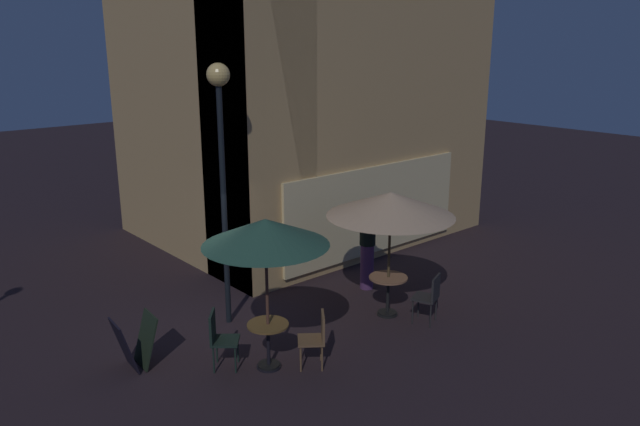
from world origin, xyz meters
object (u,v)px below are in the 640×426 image
(cafe_table_0, at_px, (388,287))
(patio_umbrella_1, at_px, (266,233))
(menu_sandwich_board, at_px, (135,342))
(street_lamp_near_corner, at_px, (221,132))
(cafe_table_1, at_px, (268,337))
(patio_umbrella_0, at_px, (391,205))
(cafe_chair_0, at_px, (430,294))
(cafe_chair_2, at_px, (317,335))
(patron_standing_0, at_px, (367,246))
(cafe_chair_1, at_px, (219,335))

(cafe_table_0, bearing_deg, patio_umbrella_1, -178.12)
(menu_sandwich_board, bearing_deg, street_lamp_near_corner, 17.04)
(cafe_table_1, bearing_deg, patio_umbrella_0, 1.88)
(cafe_chair_0, height_order, cafe_chair_2, cafe_chair_0)
(menu_sandwich_board, xyz_separation_m, patio_umbrella_0, (4.53, -1.31, 1.76))
(street_lamp_near_corner, height_order, cafe_chair_0, street_lamp_near_corner)
(street_lamp_near_corner, bearing_deg, cafe_table_1, -103.09)
(cafe_table_0, height_order, patron_standing_0, patron_standing_0)
(patio_umbrella_1, bearing_deg, cafe_table_1, 0.00)
(cafe_chair_1, distance_m, patron_standing_0, 4.25)
(cafe_chair_0, height_order, patron_standing_0, patron_standing_0)
(cafe_chair_2, distance_m, patron_standing_0, 3.46)
(cafe_chair_1, bearing_deg, cafe_chair_0, 22.93)
(cafe_table_0, xyz_separation_m, patron_standing_0, (0.64, 1.20, 0.38))
(menu_sandwich_board, height_order, patio_umbrella_0, patio_umbrella_0)
(cafe_table_0, bearing_deg, street_lamp_near_corner, 144.88)
(street_lamp_near_corner, height_order, cafe_chair_2, street_lamp_near_corner)
(menu_sandwich_board, distance_m, patio_umbrella_0, 5.04)
(patio_umbrella_0, relative_size, cafe_chair_0, 2.56)
(cafe_chair_0, height_order, cafe_chair_1, cafe_chair_1)
(cafe_chair_0, relative_size, patron_standing_0, 0.51)
(menu_sandwich_board, height_order, cafe_table_0, menu_sandwich_board)
(street_lamp_near_corner, bearing_deg, patio_umbrella_0, -35.12)
(cafe_table_1, bearing_deg, cafe_chair_1, 139.98)
(cafe_chair_0, xyz_separation_m, cafe_chair_2, (-2.61, 0.19, -0.03))
(cafe_table_0, relative_size, cafe_chair_1, 0.80)
(cafe_table_0, bearing_deg, cafe_chair_2, -165.90)
(street_lamp_near_corner, xyz_separation_m, cafe_chair_1, (-1.03, -1.34, -3.01))
(cafe_chair_1, xyz_separation_m, patron_standing_0, (4.16, 0.79, 0.37))
(cafe_chair_2, bearing_deg, cafe_table_0, -127.81)
(cafe_chair_1, bearing_deg, patron_standing_0, 50.78)
(cafe_chair_2, bearing_deg, cafe_chair_0, -146.07)
(cafe_chair_0, distance_m, patron_standing_0, 2.03)
(street_lamp_near_corner, distance_m, cafe_chair_2, 3.83)
(street_lamp_near_corner, relative_size, cafe_table_0, 6.10)
(cafe_table_0, bearing_deg, cafe_chair_1, 173.34)
(cafe_table_0, distance_m, cafe_chair_1, 3.54)
(menu_sandwich_board, distance_m, cafe_chair_0, 5.27)
(menu_sandwich_board, relative_size, cafe_table_0, 1.10)
(cafe_chair_2, height_order, patron_standing_0, patron_standing_0)
(menu_sandwich_board, xyz_separation_m, cafe_chair_2, (2.23, -1.89, 0.11))
(menu_sandwich_board, relative_size, patio_umbrella_0, 0.35)
(menu_sandwich_board, distance_m, cafe_chair_1, 1.36)
(street_lamp_near_corner, xyz_separation_m, cafe_chair_0, (2.80, -2.52, -3.01))
(menu_sandwich_board, bearing_deg, patio_umbrella_1, -35.98)
(patio_umbrella_0, bearing_deg, cafe_chair_0, -67.83)
(cafe_table_1, bearing_deg, cafe_table_0, 1.88)
(cafe_table_0, xyz_separation_m, cafe_chair_0, (0.31, -0.77, 0.01))
(street_lamp_near_corner, relative_size, cafe_chair_0, 4.99)
(cafe_chair_0, distance_m, cafe_chair_1, 4.01)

